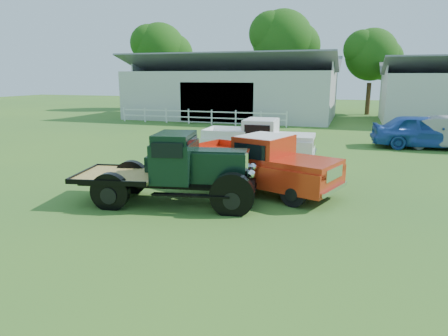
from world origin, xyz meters
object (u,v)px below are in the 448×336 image
(red_pickup, at_px, (261,163))
(misc_car_blue, at_px, (424,131))
(vintage_flatbed, at_px, (172,168))
(white_pickup, at_px, (258,141))

(red_pickup, bearing_deg, misc_car_blue, 78.36)
(vintage_flatbed, height_order, red_pickup, vintage_flatbed)
(vintage_flatbed, bearing_deg, white_pickup, 70.72)
(misc_car_blue, bearing_deg, vintage_flatbed, 140.16)
(white_pickup, height_order, misc_car_blue, white_pickup)
(vintage_flatbed, distance_m, misc_car_blue, 15.56)
(white_pickup, bearing_deg, red_pickup, -77.59)
(white_pickup, bearing_deg, misc_car_blue, 36.58)
(misc_car_blue, bearing_deg, white_pickup, 122.76)
(vintage_flatbed, relative_size, misc_car_blue, 1.02)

